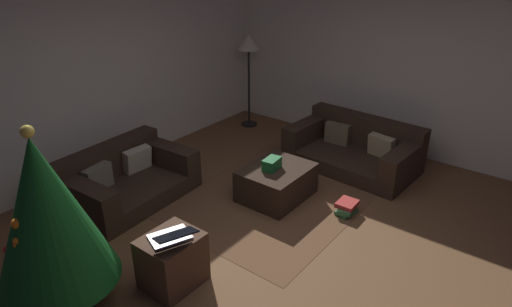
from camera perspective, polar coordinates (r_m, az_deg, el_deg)
ground_plane at (r=4.58m, az=4.40°, el=-12.79°), size 6.40×6.40×0.00m
rear_partition at (r=6.11m, az=-20.82°, el=9.20°), size 6.40×0.12×2.60m
corner_partition at (r=6.67m, az=20.16°, el=10.53°), size 0.12×6.40×2.60m
couch_left at (r=5.62m, az=-16.79°, el=-3.19°), size 1.56×1.08×0.63m
couch_right at (r=6.34m, az=12.81°, el=0.65°), size 1.09×1.79×0.65m
ottoman at (r=5.40m, az=2.68°, el=-3.78°), size 0.85×0.69×0.40m
gift_box at (r=5.25m, az=2.07°, el=-1.35°), size 0.25×0.18×0.14m
tv_remote at (r=5.26m, az=1.85°, el=-2.01°), size 0.07×0.16×0.02m
christmas_tree at (r=3.88m, az=-25.60°, el=-7.01°), size 1.00×1.00×1.66m
side_table at (r=4.14m, az=-10.85°, el=-13.55°), size 0.52×0.44×0.50m
laptop at (r=3.91m, az=-10.89°, el=-10.52°), size 0.47×0.50×0.18m
book_stack at (r=5.24m, az=11.70°, el=-6.90°), size 0.30×0.22×0.15m
corner_lamp at (r=7.35m, az=-0.97°, el=13.41°), size 0.36×0.36×1.55m
area_rug at (r=5.50m, az=2.64°, el=-5.58°), size 2.60×2.00×0.01m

